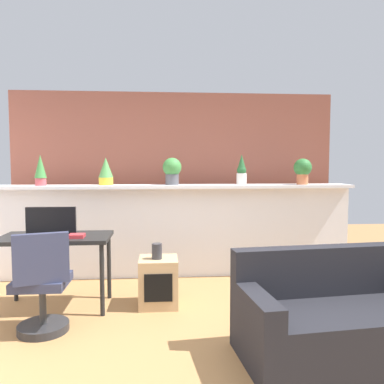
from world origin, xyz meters
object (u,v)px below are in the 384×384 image
desk (56,244)px  potted_plant_2 (172,170)px  office_chair (42,290)px  couch (339,319)px  potted_plant_4 (303,170)px  side_cube_shelf (158,282)px  potted_plant_3 (242,171)px  potted_plant_0 (40,170)px  potted_plant_1 (106,171)px  book_on_desk (77,236)px  vase_on_shelf (157,251)px  tv_monitor (51,221)px

desk → potted_plant_2: bearing=40.6°
office_chair → couch: bearing=-13.0°
potted_plant_4 → side_cube_shelf: size_ratio=0.68×
potted_plant_2 → potted_plant_3: (0.91, -0.02, -0.01)m
potted_plant_0 → potted_plant_1: bearing=4.3°
potted_plant_1 → side_cube_shelf: bearing=-57.3°
potted_plant_1 → side_cube_shelf: (0.67, -1.05, -1.14)m
potted_plant_2 → book_on_desk: 1.65m
potted_plant_0 → book_on_desk: 1.43m
desk → vase_on_shelf: desk is taller
potted_plant_0 → potted_plant_4: size_ratio=1.13×
book_on_desk → couch: bearing=-25.6°
desk → side_cube_shelf: bearing=-0.9°
book_on_desk → potted_plant_1: bearing=83.5°
office_chair → side_cube_shelf: size_ratio=1.82×
potted_plant_2 → potted_plant_3: 0.91m
book_on_desk → desk: bearing=153.5°
potted_plant_4 → vase_on_shelf: size_ratio=2.13×
potted_plant_0 → potted_plant_4: (3.36, -0.00, -0.00)m
office_chair → couch: (2.40, -0.55, -0.11)m
tv_monitor → book_on_desk: bearing=-33.6°
potted_plant_2 → side_cube_shelf: 1.58m
potted_plant_3 → side_cube_shelf: 1.89m
potted_plant_1 → office_chair: size_ratio=0.39×
book_on_desk → potted_plant_2: bearing=49.9°
potted_plant_4 → potted_plant_2: bearing=177.4°
potted_plant_3 → side_cube_shelf: size_ratio=0.80×
potted_plant_0 → potted_plant_3: potted_plant_3 is taller
vase_on_shelf → couch: couch is taller
potted_plant_1 → couch: size_ratio=0.22×
couch → potted_plant_3: bearing=98.1°
potted_plant_4 → tv_monitor: (-3.00, -0.89, -0.51)m
desk → book_on_desk: book_on_desk is taller
potted_plant_1 → tv_monitor: size_ratio=0.70×
potted_plant_0 → side_cube_shelf: size_ratio=0.77×
potted_plant_1 → potted_plant_4: bearing=-1.4°
potted_plant_4 → vase_on_shelf: 2.31m
side_cube_shelf → potted_plant_3: bearing=43.7°
couch → potted_plant_1: bearing=133.2°
potted_plant_3 → couch: (0.31, -2.20, -1.11)m
potted_plant_0 → couch: size_ratio=0.24×
tv_monitor → vase_on_shelf: (1.09, -0.12, -0.31)m
tv_monitor → couch: bearing=-26.6°
couch → potted_plant_0: bearing=143.2°
potted_plant_2 → tv_monitor: size_ratio=0.70×
potted_plant_0 → desk: bearing=-66.4°
potted_plant_0 → office_chair: bearing=-73.5°
potted_plant_2 → potted_plant_4: 1.72m
potted_plant_2 → desk: size_ratio=0.32×
desk → couch: (2.45, -1.18, -0.38)m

